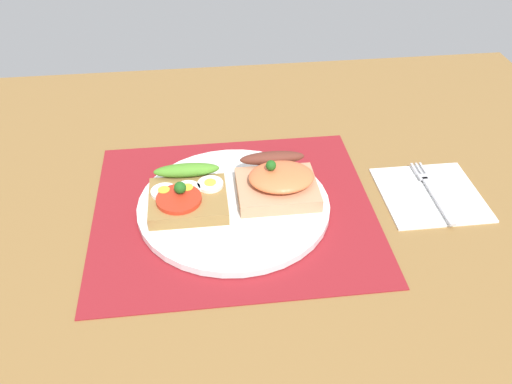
% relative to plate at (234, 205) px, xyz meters
% --- Properties ---
extents(ground_plane, '(1.20, 0.90, 0.03)m').
position_rel_plate_xyz_m(ground_plane, '(0.00, 0.00, -0.02)').
color(ground_plane, olive).
extents(placemat, '(0.37, 0.33, 0.00)m').
position_rel_plate_xyz_m(placemat, '(0.00, 0.00, -0.01)').
color(placemat, maroon).
rests_on(placemat, ground_plane).
extents(plate, '(0.26, 0.26, 0.01)m').
position_rel_plate_xyz_m(plate, '(0.00, 0.00, 0.00)').
color(plate, white).
rests_on(plate, placemat).
extents(sandwich_egg_tomato, '(0.10, 0.10, 0.04)m').
position_rel_plate_xyz_m(sandwich_egg_tomato, '(-0.06, 0.00, 0.02)').
color(sandwich_egg_tomato, olive).
rests_on(sandwich_egg_tomato, plate).
extents(sandwich_salmon, '(0.11, 0.10, 0.05)m').
position_rel_plate_xyz_m(sandwich_salmon, '(0.06, 0.02, 0.02)').
color(sandwich_salmon, tan).
rests_on(sandwich_salmon, plate).
extents(napkin, '(0.14, 0.14, 0.01)m').
position_rel_plate_xyz_m(napkin, '(0.27, -0.00, -0.01)').
color(napkin, white).
rests_on(napkin, ground_plane).
extents(fork, '(0.02, 0.14, 0.00)m').
position_rel_plate_xyz_m(fork, '(0.28, 0.00, -0.00)').
color(fork, '#B7B7BC').
rests_on(fork, napkin).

